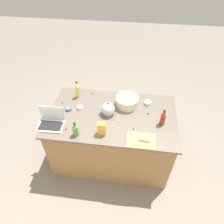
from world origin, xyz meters
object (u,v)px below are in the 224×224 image
at_px(mixing_bowl_large, 127,101).
at_px(bottle_olive, 76,130).
at_px(butter_stick_left, 145,139).
at_px(ramekin_medium, 68,109).
at_px(bottle_oil, 78,91).
at_px(candy_bag, 102,129).
at_px(cutting_board, 141,141).
at_px(ramekin_small, 80,108).
at_px(ramekin_wide, 148,103).
at_px(laptop, 51,121).
at_px(kettle, 108,109).
at_px(bottle_soy, 163,119).

relative_size(mixing_bowl_large, bottle_olive, 1.58).
bearing_deg(butter_stick_left, ramekin_medium, -21.82).
bearing_deg(bottle_oil, candy_bag, 125.10).
height_order(bottle_oil, cutting_board, bottle_oil).
xyz_separation_m(bottle_olive, ramekin_small, (0.07, -0.45, -0.06)).
distance_m(ramekin_small, candy_bag, 0.54).
distance_m(mixing_bowl_large, ramekin_wide, 0.29).
distance_m(butter_stick_left, ramekin_small, 0.97).
height_order(bottle_olive, ramekin_small, bottle_olive).
xyz_separation_m(cutting_board, ramekin_medium, (0.97, -0.40, 0.01)).
bearing_deg(mixing_bowl_large, cutting_board, 109.00).
bearing_deg(laptop, kettle, -157.64).
bearing_deg(butter_stick_left, mixing_bowl_large, -67.58).
height_order(cutting_board, ramekin_wide, ramekin_wide).
xyz_separation_m(kettle, ramekin_wide, (-0.51, -0.26, -0.06)).
relative_size(laptop, bottle_oil, 1.25).
xyz_separation_m(laptop, cutting_board, (-1.10, 0.13, -0.04)).
distance_m(mixing_bowl_large, butter_stick_left, 0.65).
bearing_deg(ramekin_small, ramekin_medium, 17.40).
bearing_deg(ramekin_medium, mixing_bowl_large, -165.60).
bearing_deg(butter_stick_left, candy_bag, -6.06).
relative_size(butter_stick_left, ramekin_wide, 1.22).
relative_size(ramekin_medium, candy_bag, 0.46).
bearing_deg(ramekin_medium, butter_stick_left, 158.18).
relative_size(butter_stick_left, ramekin_small, 1.47).
relative_size(bottle_olive, kettle, 0.92).
bearing_deg(ramekin_small, candy_bag, 132.47).
height_order(bottle_olive, candy_bag, bottle_olive).
relative_size(mixing_bowl_large, ramekin_wide, 3.43).
height_order(cutting_board, candy_bag, candy_bag).
relative_size(laptop, ramekin_medium, 4.09).
relative_size(bottle_soy, ramekin_small, 2.97).
bearing_deg(kettle, ramekin_small, -7.48).
distance_m(bottle_soy, kettle, 0.69).
distance_m(laptop, butter_stick_left, 1.15).
bearing_deg(bottle_oil, laptop, 71.65).
height_order(bottle_soy, bottle_olive, bottle_soy).
bearing_deg(bottle_oil, ramekin_small, 109.77).
relative_size(laptop, candy_bag, 1.86).
bearing_deg(candy_bag, ramekin_medium, -34.53).
bearing_deg(candy_bag, bottle_olive, 10.55).
xyz_separation_m(ramekin_wide, candy_bag, (0.53, 0.61, 0.06)).
bearing_deg(candy_bag, bottle_soy, -160.27).
relative_size(kettle, butter_stick_left, 1.94).
height_order(bottle_oil, ramekin_medium, bottle_oil).
height_order(mixing_bowl_large, candy_bag, candy_bag).
bearing_deg(bottle_soy, ramekin_small, -7.70).
bearing_deg(butter_stick_left, kettle, -39.89).
bearing_deg(ramekin_small, bottle_oil, -70.23).
height_order(laptop, kettle, laptop).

